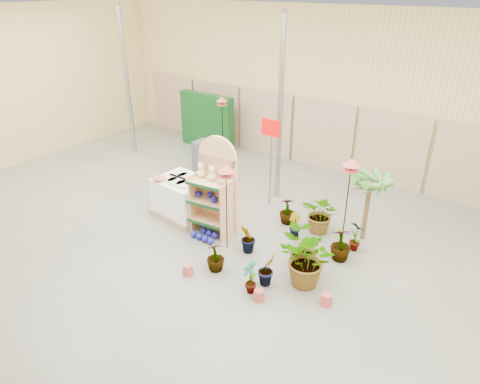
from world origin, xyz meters
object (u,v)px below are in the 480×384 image
object	(u,v)px
bird_table_front	(226,171)
potted_plant_2	(301,251)
pallet_stack	(183,197)
display_shelf	(216,189)

from	to	relation	value
bird_table_front	potted_plant_2	world-z (taller)	bird_table_front
pallet_stack	bird_table_front	world-z (taller)	bird_table_front
display_shelf	potted_plant_2	distance (m)	2.35
pallet_stack	display_shelf	bearing A→B (deg)	2.97
display_shelf	potted_plant_2	bearing A→B (deg)	-13.12
bird_table_front	display_shelf	bearing A→B (deg)	145.20
display_shelf	pallet_stack	world-z (taller)	display_shelf
display_shelf	bird_table_front	size ratio (longest dim) A/B	1.15
display_shelf	pallet_stack	distance (m)	1.16
display_shelf	bird_table_front	world-z (taller)	display_shelf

